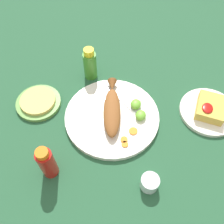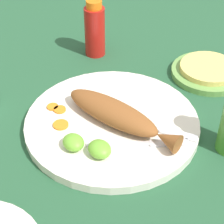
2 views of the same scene
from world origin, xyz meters
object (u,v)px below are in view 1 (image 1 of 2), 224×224
(hot_sauce_bottle_green, at_px, (90,64))
(salt_cup, at_px, (149,183))
(tortilla_plate, at_px, (39,103))
(hot_sauce_bottle_red, at_px, (47,163))
(side_plate_fries, at_px, (208,111))
(fried_fish, at_px, (112,109))
(fork_far, at_px, (117,96))
(main_plate, at_px, (112,117))
(fork_near, at_px, (104,97))

(hot_sauce_bottle_green, distance_m, salt_cup, 0.50)
(salt_cup, distance_m, tortilla_plate, 0.50)
(hot_sauce_bottle_red, relative_size, side_plate_fries, 0.66)
(salt_cup, bearing_deg, side_plate_fries, 157.75)
(hot_sauce_bottle_green, height_order, side_plate_fries, hot_sauce_bottle_green)
(fried_fish, bearing_deg, fork_far, 167.40)
(salt_cup, height_order, side_plate_fries, salt_cup)
(hot_sauce_bottle_green, bearing_deg, side_plate_fries, 86.74)
(side_plate_fries, bearing_deg, main_plate, -66.79)
(hot_sauce_bottle_green, bearing_deg, fried_fish, 43.25)
(main_plate, height_order, salt_cup, salt_cup)
(fork_near, relative_size, hot_sauce_bottle_green, 1.14)
(hot_sauce_bottle_red, height_order, side_plate_fries, hot_sauce_bottle_red)
(hot_sauce_bottle_red, bearing_deg, fork_near, 169.43)
(main_plate, xyz_separation_m, fried_fish, (-0.01, -0.00, 0.03))
(fried_fish, relative_size, side_plate_fries, 1.19)
(fried_fish, relative_size, hot_sauce_bottle_green, 1.80)
(salt_cup, bearing_deg, fork_near, -137.17)
(main_plate, bearing_deg, hot_sauce_bottle_green, -138.12)
(fork_near, xyz_separation_m, fork_far, (-0.02, 0.04, 0.00))
(main_plate, xyz_separation_m, side_plate_fries, (-0.14, 0.33, -0.00))
(main_plate, relative_size, fork_far, 2.04)
(hot_sauce_bottle_red, xyz_separation_m, salt_cup, (-0.06, 0.30, -0.05))
(hot_sauce_bottle_red, bearing_deg, tortilla_plate, -143.18)
(hot_sauce_bottle_green, relative_size, salt_cup, 2.50)
(fork_far, height_order, hot_sauce_bottle_green, hot_sauce_bottle_green)
(hot_sauce_bottle_green, xyz_separation_m, salt_cup, (0.36, 0.34, -0.04))
(main_plate, xyz_separation_m, hot_sauce_bottle_green, (-0.17, -0.15, 0.06))
(hot_sauce_bottle_red, bearing_deg, hot_sauce_bottle_green, -175.28)
(fork_near, bearing_deg, salt_cup, -172.10)
(salt_cup, bearing_deg, fried_fish, -137.23)
(fried_fish, xyz_separation_m, hot_sauce_bottle_red, (0.27, -0.11, 0.03))
(main_plate, xyz_separation_m, tortilla_plate, (0.03, -0.28, -0.00))
(fork_far, height_order, side_plate_fries, fork_far)
(hot_sauce_bottle_green, height_order, salt_cup, hot_sauce_bottle_green)
(fried_fish, xyz_separation_m, fork_far, (-0.08, -0.01, -0.02))
(main_plate, distance_m, hot_sauce_bottle_red, 0.29)
(fork_near, relative_size, fork_far, 0.96)
(hot_sauce_bottle_red, bearing_deg, fried_fish, 157.45)
(fork_far, height_order, hot_sauce_bottle_red, hot_sauce_bottle_red)
(fork_near, height_order, salt_cup, salt_cup)
(tortilla_plate, bearing_deg, main_plate, 96.38)
(fork_far, bearing_deg, salt_cup, 155.90)
(fork_near, distance_m, hot_sauce_bottle_red, 0.33)
(main_plate, height_order, fork_far, fork_far)
(salt_cup, xyz_separation_m, tortilla_plate, (-0.17, -0.47, -0.01))
(hot_sauce_bottle_red, xyz_separation_m, side_plate_fries, (-0.40, 0.44, -0.06))
(fork_near, bearing_deg, fork_far, -97.41)
(fork_far, height_order, salt_cup, salt_cup)
(main_plate, relative_size, salt_cup, 6.04)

